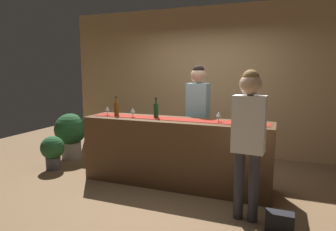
{
  "coord_description": "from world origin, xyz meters",
  "views": [
    {
      "loc": [
        1.38,
        -3.87,
        1.65
      ],
      "look_at": [
        -0.11,
        0.0,
        1.02
      ],
      "focal_mm": 31.14,
      "sensor_mm": 36.0,
      "label": 1
    }
  ],
  "objects_px": {
    "wine_glass_near_customer": "(133,110)",
    "wine_glass_far_end": "(107,109)",
    "wine_glass_mid_counter": "(219,114)",
    "potted_plant_small": "(53,150)",
    "customer_sipping": "(249,130)",
    "wine_bottle_green": "(156,110)",
    "bartender": "(198,107)",
    "wine_bottle_amber": "(116,109)",
    "handbag": "(279,223)",
    "potted_plant_tall": "(71,133)",
    "wine_bottle_clear": "(254,115)"
  },
  "relations": [
    {
      "from": "wine_bottle_green",
      "to": "potted_plant_small",
      "type": "relative_size",
      "value": 0.53
    },
    {
      "from": "wine_glass_far_end",
      "to": "potted_plant_small",
      "type": "relative_size",
      "value": 0.25
    },
    {
      "from": "wine_bottle_clear",
      "to": "handbag",
      "type": "height_order",
      "value": "wine_bottle_clear"
    },
    {
      "from": "wine_bottle_clear",
      "to": "bartender",
      "type": "bearing_deg",
      "value": 148.95
    },
    {
      "from": "bartender",
      "to": "wine_glass_far_end",
      "type": "bearing_deg",
      "value": 31.73
    },
    {
      "from": "wine_bottle_green",
      "to": "bartender",
      "type": "distance_m",
      "value": 0.74
    },
    {
      "from": "wine_bottle_amber",
      "to": "handbag",
      "type": "bearing_deg",
      "value": -19.21
    },
    {
      "from": "customer_sipping",
      "to": "handbag",
      "type": "xyz_separation_m",
      "value": [
        0.36,
        -0.16,
        -0.92
      ]
    },
    {
      "from": "wine_glass_mid_counter",
      "to": "potted_plant_small",
      "type": "relative_size",
      "value": 0.25
    },
    {
      "from": "customer_sipping",
      "to": "bartender",
      "type": "bearing_deg",
      "value": 129.76
    },
    {
      "from": "bartender",
      "to": "potted_plant_small",
      "type": "distance_m",
      "value": 2.55
    },
    {
      "from": "bartender",
      "to": "customer_sipping",
      "type": "relative_size",
      "value": 1.05
    },
    {
      "from": "wine_glass_near_customer",
      "to": "potted_plant_tall",
      "type": "relative_size",
      "value": 0.17
    },
    {
      "from": "wine_bottle_amber",
      "to": "wine_bottle_green",
      "type": "height_order",
      "value": "same"
    },
    {
      "from": "wine_bottle_green",
      "to": "handbag",
      "type": "distance_m",
      "value": 2.18
    },
    {
      "from": "customer_sipping",
      "to": "potted_plant_small",
      "type": "distance_m",
      "value": 3.36
    },
    {
      "from": "wine_bottle_clear",
      "to": "customer_sipping",
      "type": "bearing_deg",
      "value": -88.93
    },
    {
      "from": "potted_plant_tall",
      "to": "potted_plant_small",
      "type": "bearing_deg",
      "value": -78.46
    },
    {
      "from": "wine_bottle_amber",
      "to": "customer_sipping",
      "type": "distance_m",
      "value": 2.16
    },
    {
      "from": "wine_glass_near_customer",
      "to": "customer_sipping",
      "type": "height_order",
      "value": "customer_sipping"
    },
    {
      "from": "wine_glass_near_customer",
      "to": "bartender",
      "type": "distance_m",
      "value": 1.04
    },
    {
      "from": "handbag",
      "to": "wine_glass_mid_counter",
      "type": "bearing_deg",
      "value": 134.23
    },
    {
      "from": "wine_glass_far_end",
      "to": "bartender",
      "type": "height_order",
      "value": "bartender"
    },
    {
      "from": "wine_glass_near_customer",
      "to": "potted_plant_small",
      "type": "bearing_deg",
      "value": -177.57
    },
    {
      "from": "wine_glass_mid_counter",
      "to": "customer_sipping",
      "type": "height_order",
      "value": "customer_sipping"
    },
    {
      "from": "wine_glass_near_customer",
      "to": "bartender",
      "type": "height_order",
      "value": "bartender"
    },
    {
      "from": "wine_bottle_green",
      "to": "wine_glass_far_end",
      "type": "distance_m",
      "value": 0.81
    },
    {
      "from": "wine_glass_far_end",
      "to": "potted_plant_tall",
      "type": "bearing_deg",
      "value": 155.71
    },
    {
      "from": "wine_bottle_clear",
      "to": "potted_plant_tall",
      "type": "distance_m",
      "value": 3.43
    },
    {
      "from": "bartender",
      "to": "customer_sipping",
      "type": "height_order",
      "value": "bartender"
    },
    {
      "from": "wine_glass_near_customer",
      "to": "wine_glass_far_end",
      "type": "height_order",
      "value": "same"
    },
    {
      "from": "wine_glass_far_end",
      "to": "bartender",
      "type": "xyz_separation_m",
      "value": [
        1.29,
        0.61,
        0.01
      ]
    },
    {
      "from": "wine_bottle_amber",
      "to": "potted_plant_tall",
      "type": "relative_size",
      "value": 0.35
    },
    {
      "from": "wine_bottle_amber",
      "to": "wine_glass_near_customer",
      "type": "distance_m",
      "value": 0.31
    },
    {
      "from": "wine_bottle_green",
      "to": "customer_sipping",
      "type": "height_order",
      "value": "customer_sipping"
    },
    {
      "from": "wine_glass_far_end",
      "to": "potted_plant_small",
      "type": "bearing_deg",
      "value": -174.84
    },
    {
      "from": "wine_bottle_amber",
      "to": "customer_sipping",
      "type": "relative_size",
      "value": 0.18
    },
    {
      "from": "wine_bottle_clear",
      "to": "wine_glass_mid_counter",
      "type": "bearing_deg",
      "value": -174.68
    },
    {
      "from": "wine_glass_mid_counter",
      "to": "potted_plant_small",
      "type": "height_order",
      "value": "wine_glass_mid_counter"
    },
    {
      "from": "potted_plant_small",
      "to": "wine_glass_mid_counter",
      "type": "bearing_deg",
      "value": 2.5
    },
    {
      "from": "wine_glass_far_end",
      "to": "bartender",
      "type": "relative_size",
      "value": 0.08
    },
    {
      "from": "potted_plant_tall",
      "to": "handbag",
      "type": "distance_m",
      "value": 3.98
    },
    {
      "from": "wine_glass_near_customer",
      "to": "handbag",
      "type": "distance_m",
      "value": 2.44
    },
    {
      "from": "potted_plant_small",
      "to": "handbag",
      "type": "xyz_separation_m",
      "value": [
        3.6,
        -0.73,
        -0.22
      ]
    },
    {
      "from": "wine_bottle_amber",
      "to": "potted_plant_small",
      "type": "relative_size",
      "value": 0.53
    },
    {
      "from": "bartender",
      "to": "customer_sipping",
      "type": "distance_m",
      "value": 1.57
    },
    {
      "from": "potted_plant_small",
      "to": "handbag",
      "type": "distance_m",
      "value": 3.68
    },
    {
      "from": "wine_bottle_clear",
      "to": "wine_bottle_amber",
      "type": "height_order",
      "value": "same"
    },
    {
      "from": "potted_plant_tall",
      "to": "handbag",
      "type": "height_order",
      "value": "potted_plant_tall"
    },
    {
      "from": "wine_glass_mid_counter",
      "to": "customer_sipping",
      "type": "distance_m",
      "value": 0.83
    }
  ]
}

